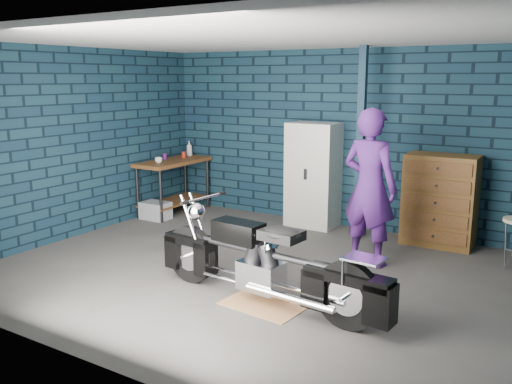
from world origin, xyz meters
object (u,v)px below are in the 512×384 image
(motorcycle, at_px, (266,256))
(locker, at_px, (313,175))
(storage_bin, at_px, (156,210))
(person, at_px, (370,187))
(workbench, at_px, (174,187))
(tool_chest, at_px, (440,201))

(motorcycle, distance_m, locker, 3.13)
(locker, bearing_deg, storage_bin, -157.44)
(storage_bin, bearing_deg, motorcycle, -31.38)
(person, bearing_deg, storage_bin, 5.44)
(workbench, height_order, storage_bin, workbench)
(person, relative_size, locker, 1.20)
(workbench, xyz_separation_m, person, (3.73, -0.76, 0.51))
(storage_bin, relative_size, tool_chest, 0.36)
(storage_bin, relative_size, locker, 0.28)
(person, xyz_separation_m, storage_bin, (-3.71, 0.26, -0.82))
(storage_bin, bearing_deg, tool_chest, 12.91)
(person, bearing_deg, motorcycle, 85.37)
(motorcycle, bearing_deg, tool_chest, 76.81)
(person, xyz_separation_m, tool_chest, (0.57, 1.24, -0.34))
(person, height_order, tool_chest, person)
(tool_chest, bearing_deg, locker, 180.00)
(person, distance_m, locker, 1.84)
(motorcycle, height_order, tool_chest, tool_chest)
(workbench, relative_size, tool_chest, 1.11)
(person, relative_size, storage_bin, 4.24)
(workbench, distance_m, motorcycle, 4.13)
(locker, bearing_deg, workbench, -168.59)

